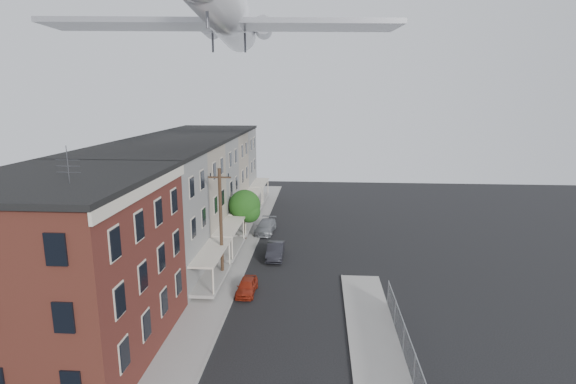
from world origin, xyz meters
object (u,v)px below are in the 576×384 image
at_px(street_tree, 246,207).
at_px(car_near, 247,286).
at_px(car_far, 266,227).
at_px(utility_pole, 221,223).
at_px(airplane, 228,14).
at_px(car_mid, 275,251).

relative_size(street_tree, car_near, 1.56).
xyz_separation_m(car_near, car_far, (-0.41, 15.18, 0.10)).
xyz_separation_m(street_tree, car_near, (2.08, -12.60, -2.88)).
height_order(utility_pole, car_near, utility_pole).
bearing_deg(street_tree, airplane, -90.18).
height_order(car_near, car_mid, car_mid).
distance_m(utility_pole, street_tree, 10.00).
height_order(street_tree, car_far, street_tree).
xyz_separation_m(street_tree, car_mid, (3.47, -5.03, -2.77)).
relative_size(utility_pole, street_tree, 1.73).
xyz_separation_m(street_tree, car_far, (1.67, 2.57, -2.78)).
distance_m(utility_pole, car_near, 5.46).
bearing_deg(car_far, utility_pole, -94.78).
height_order(street_tree, car_mid, street_tree).
bearing_deg(car_far, street_tree, -118.70).
bearing_deg(utility_pole, car_mid, 52.19).
bearing_deg(street_tree, car_near, -80.61).
xyz_separation_m(car_near, airplane, (-2.10, 6.07, 20.16)).
xyz_separation_m(utility_pole, airplane, (0.31, 3.39, 16.05)).
relative_size(street_tree, car_mid, 1.25).
distance_m(utility_pole, airplane, 16.41).
height_order(utility_pole, car_mid, utility_pole).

